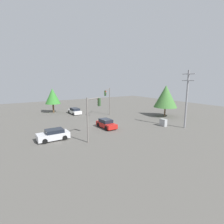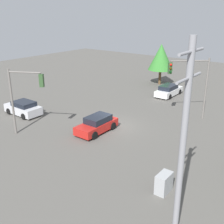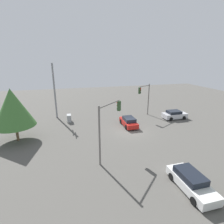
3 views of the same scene
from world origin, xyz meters
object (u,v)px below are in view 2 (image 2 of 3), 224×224
at_px(sedan_silver, 23,108).
at_px(traffic_signal_cross, 192,78).
at_px(sedan_red, 97,124).
at_px(traffic_signal_main, 24,91).
at_px(electrical_cabinet, 164,183).
at_px(sedan_white, 169,90).

bearing_deg(sedan_silver, traffic_signal_cross, -56.98).
distance_m(sedan_silver, sedan_red, 8.87).
xyz_separation_m(traffic_signal_main, electrical_cabinet, (0.32, 13.10, -3.25)).
bearing_deg(traffic_signal_main, sedan_silver, 119.24).
bearing_deg(sedan_silver, traffic_signal_main, -121.63).
bearing_deg(traffic_signal_cross, sedan_silver, -10.70).
relative_size(sedan_silver, traffic_signal_main, 0.71).
height_order(sedan_silver, sedan_white, sedan_silver).
bearing_deg(traffic_signal_cross, sedan_white, -93.74).
xyz_separation_m(sedan_white, traffic_signal_main, (17.91, -4.29, 3.19)).
bearing_deg(traffic_signal_cross, sedan_red, 13.07).
distance_m(sedan_red, traffic_signal_cross, 9.90).
height_order(sedan_white, traffic_signal_cross, traffic_signal_cross).
xyz_separation_m(sedan_white, electrical_cabinet, (18.23, 8.82, -0.06)).
bearing_deg(traffic_signal_main, traffic_signal_cross, 21.99).
distance_m(sedan_silver, electrical_cabinet, 17.78).
distance_m(sedan_silver, traffic_signal_main, 6.07).
bearing_deg(electrical_cabinet, sedan_red, -116.10).
relative_size(sedan_silver, sedan_white, 0.90).
bearing_deg(traffic_signal_cross, electrical_cabinet, 63.09).
bearing_deg(sedan_silver, sedan_red, -81.97).
relative_size(traffic_signal_main, electrical_cabinet, 4.72).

